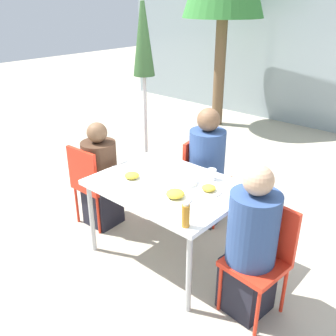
{
  "coord_description": "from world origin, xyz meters",
  "views": [
    {
      "loc": [
        1.91,
        -2.15,
        2.22
      ],
      "look_at": [
        0.0,
        0.0,
        0.9
      ],
      "focal_mm": 40.0,
      "sensor_mm": 36.0,
      "label": 1
    }
  ],
  "objects": [
    {
      "name": "chair_right",
      "position": [
        0.95,
        -0.02,
        0.52
      ],
      "size": [
        0.44,
        0.44,
        0.88
      ],
      "rotation": [
        0.0,
        0.0,
        3.04
      ],
      "color": "red",
      "rests_on": "ground"
    },
    {
      "name": "drinking_cup",
      "position": [
        0.23,
        0.32,
        0.8
      ],
      "size": [
        0.08,
        0.08,
        0.1
      ],
      "color": "white",
      "rests_on": "dining_table"
    },
    {
      "name": "dining_table",
      "position": [
        0.0,
        0.0,
        0.69
      ],
      "size": [
        1.27,
        0.95,
        0.75
      ],
      "color": "white",
      "rests_on": "ground"
    },
    {
      "name": "person_left",
      "position": [
        -0.89,
        -0.04,
        0.52
      ],
      "size": [
        0.35,
        0.35,
        1.12
      ],
      "rotation": [
        0.0,
        0.0,
        0.05
      ],
      "color": "black",
      "rests_on": "ground"
    },
    {
      "name": "person_right",
      "position": [
        0.89,
        -0.09,
        0.57
      ],
      "size": [
        0.36,
        0.36,
        1.22
      ],
      "rotation": [
        0.0,
        0.0,
        3.04
      ],
      "color": "black",
      "rests_on": "ground"
    },
    {
      "name": "salad_bowl",
      "position": [
        0.12,
        0.11,
        0.78
      ],
      "size": [
        0.18,
        0.18,
        0.06
      ],
      "color": "white",
      "rests_on": "dining_table"
    },
    {
      "name": "ground_plane",
      "position": [
        0.0,
        0.0,
        0.0
      ],
      "size": [
        24.0,
        24.0,
        0.0
      ],
      "primitive_type": "plane",
      "color": "#B2A893"
    },
    {
      "name": "chair_far",
      "position": [
        -0.2,
        0.76,
        0.52
      ],
      "size": [
        0.46,
        0.46,
        0.88
      ],
      "rotation": [
        0.0,
        0.0,
        -1.41
      ],
      "color": "red",
      "rests_on": "ground"
    },
    {
      "name": "person_far",
      "position": [
        -0.12,
        0.73,
        0.59
      ],
      "size": [
        0.38,
        0.38,
        1.25
      ],
      "rotation": [
        0.0,
        0.0,
        -1.41
      ],
      "color": "#383842",
      "rests_on": "ground"
    },
    {
      "name": "closed_umbrella",
      "position": [
        -1.22,
        0.96,
        1.66
      ],
      "size": [
        0.36,
        0.36,
        2.36
      ],
      "color": "#333333",
      "rests_on": "ground"
    },
    {
      "name": "bottle",
      "position": [
        0.53,
        -0.41,
        0.84
      ],
      "size": [
        0.06,
        0.06,
        0.19
      ],
      "color": "#B7751E",
      "rests_on": "dining_table"
    },
    {
      "name": "chair_left",
      "position": [
        -0.93,
        -0.12,
        0.52
      ],
      "size": [
        0.42,
        0.42,
        0.88
      ],
      "rotation": [
        0.0,
        0.0,
        0.05
      ],
      "color": "red",
      "rests_on": "ground"
    },
    {
      "name": "plate_2",
      "position": [
        -0.29,
        -0.15,
        0.77
      ],
      "size": [
        0.24,
        0.24,
        0.07
      ],
      "color": "white",
      "rests_on": "dining_table"
    },
    {
      "name": "plate_0",
      "position": [
        0.22,
        -0.16,
        0.78
      ],
      "size": [
        0.27,
        0.27,
        0.07
      ],
      "color": "white",
      "rests_on": "dining_table"
    },
    {
      "name": "plate_1",
      "position": [
        0.35,
        0.11,
        0.77
      ],
      "size": [
        0.21,
        0.21,
        0.06
      ],
      "color": "white",
      "rests_on": "dining_table"
    }
  ]
}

